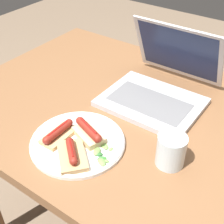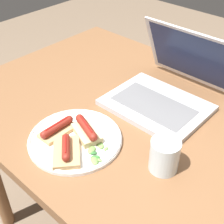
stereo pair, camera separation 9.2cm
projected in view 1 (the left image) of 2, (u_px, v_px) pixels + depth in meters
name	position (u px, v px, depth m)	size (l,w,h in m)	color
desk	(158.00, 143.00, 1.04)	(1.42, 0.85, 0.77)	brown
laptop	(159.00, 87.00, 1.06)	(0.32, 0.35, 0.24)	#B7B7BC
plate	(78.00, 142.00, 0.89)	(0.27, 0.27, 0.02)	white
sausage_toast_left	(72.00, 154.00, 0.83)	(0.14, 0.13, 0.04)	tan
sausage_toast_middle	(58.00, 133.00, 0.90)	(0.06, 0.12, 0.04)	tan
sausage_toast_right	(89.00, 133.00, 0.89)	(0.12, 0.09, 0.05)	#D6B784
salad_pile	(101.00, 155.00, 0.84)	(0.07, 0.09, 0.01)	#2D662D
drinking_glass	(171.00, 150.00, 0.81)	(0.08, 0.08, 0.09)	silver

